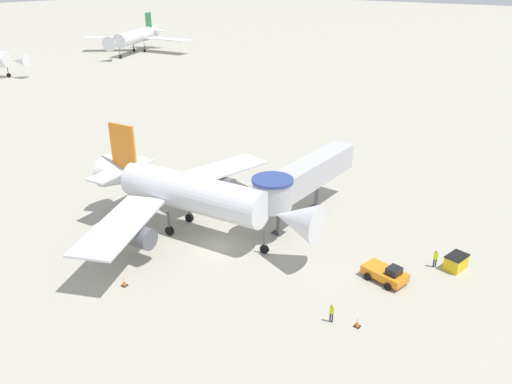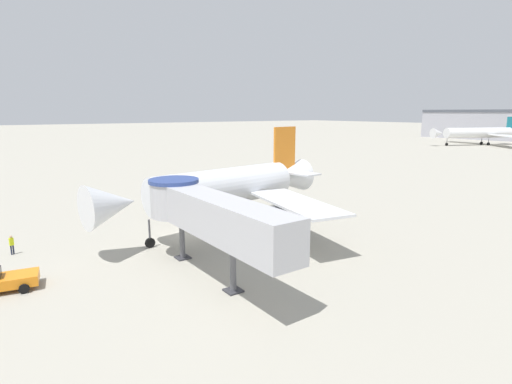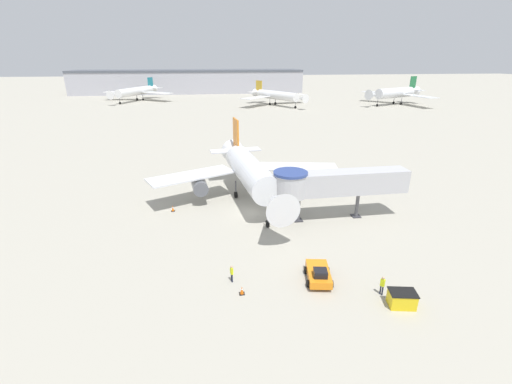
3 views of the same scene
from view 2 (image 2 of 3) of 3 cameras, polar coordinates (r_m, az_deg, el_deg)
The scene contains 7 objects.
ground_plane at distance 40.23m, azimuth -9.76°, elevation -6.02°, with size 800.00×800.00×0.00m, color #A8A393.
main_airplane at distance 40.71m, azimuth -4.18°, elevation 0.61°, with size 28.13×25.90×10.27m.
jet_bridge at distance 29.26m, azimuth -7.36°, elevation -2.76°, with size 16.86×4.10×6.50m.
pushback_tug_orange at distance 32.43m, azimuth -32.19°, elevation -10.63°, with size 2.78×4.09×1.65m.
traffic_cone_port_wing at distance 49.80m, azimuth -12.75°, elevation -2.30°, with size 0.48×0.48×0.80m.
ground_crew_wing_walker at distance 39.84m, azimuth -31.54°, elevation -6.30°, with size 0.28×0.37×1.69m.
background_jet_teal_tail at distance 167.66m, azimuth 29.38°, elevation 7.38°, with size 33.83×35.04×10.21m.
Camera 2 is at (34.66, -16.59, 11.91)m, focal length 28.00 mm.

